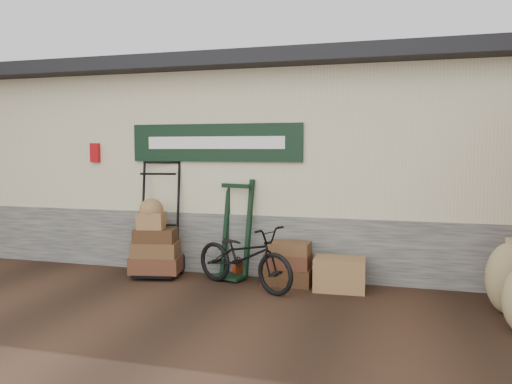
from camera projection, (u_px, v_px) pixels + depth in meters
ground at (212, 294)px, 6.43m from camera, size 80.00×80.00×0.00m
station_building at (265, 163)px, 8.91m from camera, size 14.40×4.10×3.20m
porter_trolley at (159, 217)px, 7.35m from camera, size 0.96×0.79×1.71m
green_barrow at (235, 229)px, 7.17m from camera, size 0.62×0.56×1.42m
suitcase_stack at (288, 263)px, 6.86m from camera, size 0.68×0.44×0.60m
wicker_hamper at (340, 274)px, 6.57m from camera, size 0.68×0.46×0.43m
bicycle at (244, 253)px, 6.66m from camera, size 1.20×1.73×0.95m
burlap_sack_left at (509, 278)px, 5.60m from camera, size 0.58×0.51×0.82m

